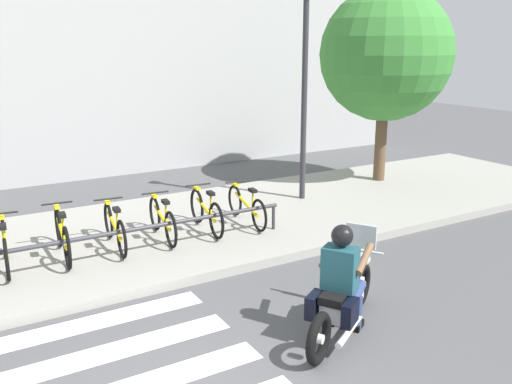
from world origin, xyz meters
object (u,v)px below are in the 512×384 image
at_px(bicycle_2, 62,235).
at_px(street_lamp, 305,78).
at_px(bicycle_4, 162,220).
at_px(bike_rack, 125,233).
at_px(rider, 342,272).
at_px(bicycle_1, 5,246).
at_px(bicycle_3, 115,228).
at_px(tree_near_rack, 386,55).
at_px(motorcycle, 343,298).
at_px(bicycle_6, 246,206).
at_px(bicycle_5, 206,212).

distance_m(bicycle_2, street_lamp, 5.75).
height_order(bicycle_4, bike_rack, bicycle_4).
relative_size(rider, bicycle_1, 0.85).
bearing_deg(bicycle_4, bicycle_3, 179.98).
height_order(bicycle_3, tree_near_rack, tree_near_rack).
relative_size(motorcycle, bicycle_3, 1.14).
relative_size(bicycle_1, bicycle_4, 1.05).
distance_m(street_lamp, tree_near_rack, 2.66).
relative_size(motorcycle, street_lamp, 0.42).
distance_m(bicycle_1, tree_near_rack, 9.16).
bearing_deg(rider, bicycle_6, 76.71).
distance_m(bicycle_4, tree_near_rack, 6.84).
bearing_deg(bike_rack, bicycle_6, 12.50).
height_order(bicycle_1, bicycle_5, bicycle_5).
height_order(motorcycle, bicycle_2, motorcycle).
distance_m(bicycle_4, street_lamp, 4.30).
height_order(bicycle_3, bicycle_4, same).
xyz_separation_m(rider, bicycle_1, (-3.25, 3.92, -0.31)).
bearing_deg(bicycle_3, motorcycle, -66.98).
height_order(motorcycle, bicycle_4, motorcycle).
xyz_separation_m(rider, bicycle_3, (-1.58, 3.92, -0.32)).
bearing_deg(bicycle_1, bicycle_4, -0.00).
distance_m(bicycle_4, bicycle_6, 1.67).
distance_m(bicycle_6, tree_near_rack, 5.38).
xyz_separation_m(bicycle_3, bicycle_6, (2.51, 0.00, -0.01)).
distance_m(bike_rack, tree_near_rack, 7.68).
bearing_deg(bike_rack, bicycle_1, 161.63).
bearing_deg(bicycle_5, bicycle_6, 0.11).
height_order(bicycle_3, street_lamp, street_lamp).
xyz_separation_m(bicycle_6, bike_rack, (-2.51, -0.56, 0.09)).
height_order(rider, bicycle_6, rider).
bearing_deg(street_lamp, bicycle_6, -155.28).
bearing_deg(bicycle_3, rider, -68.05).
relative_size(bicycle_3, bicycle_4, 1.05).
bearing_deg(bicycle_6, bicycle_4, -179.96).
xyz_separation_m(rider, bicycle_2, (-2.41, 3.92, -0.30)).
relative_size(bicycle_5, bike_rack, 0.29).
distance_m(rider, bicycle_1, 5.10).
xyz_separation_m(rider, bicycle_4, (-0.74, 3.92, -0.32)).
distance_m(bicycle_2, bike_rack, 1.00).
bearing_deg(bicycle_5, bicycle_3, 179.97).
xyz_separation_m(bicycle_4, street_lamp, (3.57, 0.87, 2.23)).
bearing_deg(bicycle_6, bicycle_1, -179.99).
bearing_deg(bicycle_6, bicycle_3, -179.98).
xyz_separation_m(rider, bike_rack, (-1.58, 3.36, -0.24)).
bearing_deg(bicycle_1, bicycle_2, -0.05).
bearing_deg(bicycle_3, bicycle_5, -0.03).
xyz_separation_m(motorcycle, bicycle_5, (0.02, 3.88, 0.06)).
bearing_deg(bicycle_1, bicycle_6, 0.01).
distance_m(bicycle_2, bicycle_3, 0.84).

